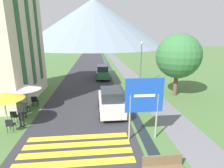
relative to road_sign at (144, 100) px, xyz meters
name	(u,v)px	position (x,y,z in m)	size (l,w,h in m)	color
ground_plane	(106,77)	(-0.99, 15.52, -2.23)	(160.00, 160.00, 0.00)	#476B38
road	(90,66)	(-3.49, 25.52, -2.23)	(6.40, 60.00, 0.01)	#2D2D33
footpath	(121,66)	(2.61, 25.52, -2.23)	(2.20, 60.00, 0.01)	slate
drainage_channel	(109,66)	(0.21, 25.52, -2.23)	(0.60, 60.00, 0.00)	black
crosswalk_marking	(77,149)	(-3.49, -0.58, -2.23)	(5.44, 2.54, 0.01)	yellow
mountain_distant	(94,23)	(-2.30, 92.59, 10.45)	(78.87, 78.87, 25.36)	slate
road_sign	(144,100)	(0.00, 0.00, 0.00)	(2.01, 0.11, 3.41)	gray
parked_car_near	(111,101)	(-1.39, 3.57, -1.33)	(1.81, 3.88, 1.82)	silver
parked_car_far	(102,72)	(-1.50, 14.66, -1.32)	(1.73, 4.30, 1.82)	#28663D
cafe_chair_far_right	(35,100)	(-7.31, 5.36, -1.72)	(0.40, 0.40, 0.85)	black
cafe_chair_nearest	(10,124)	(-7.45, 1.40, -1.72)	(0.40, 0.40, 0.85)	black
cafe_chair_middle	(25,107)	(-7.61, 4.03, -1.72)	(0.40, 0.40, 0.85)	black
cafe_chair_near_right	(14,116)	(-7.72, 2.57, -1.72)	(0.40, 0.40, 0.85)	black
cafe_chair_far_left	(34,100)	(-7.39, 5.42, -1.72)	(0.40, 0.40, 0.85)	black
cafe_umbrella_front_yellow	(3,96)	(-7.84, 1.90, -0.15)	(2.28, 2.28, 2.30)	#B7B2A8
cafe_umbrella_middle_white	(25,87)	(-7.54, 4.43, -0.33)	(2.14, 2.14, 2.08)	#B7B2A8
person_standing_terrace	(20,110)	(-7.10, 2.06, -1.14)	(0.32, 0.32, 1.87)	#282833
person_seated_far	(23,108)	(-7.42, 3.33, -1.53)	(0.32, 0.32, 1.28)	#282833
streetlamp	(141,59)	(2.84, 11.47, 0.69)	(0.28, 0.28, 4.90)	#515156
tree_by_path	(178,56)	(5.06, 6.98, 1.49)	(4.02, 4.02, 5.75)	brown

